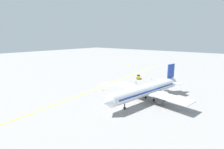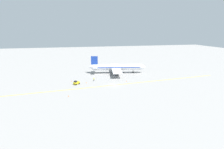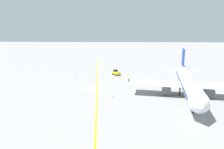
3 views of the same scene
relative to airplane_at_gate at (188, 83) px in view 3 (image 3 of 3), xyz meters
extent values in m
plane|color=gray|center=(22.80, -7.35, -3.71)|extent=(400.00, 400.00, 0.00)
cube|color=yellow|center=(22.80, -7.35, -3.71)|extent=(11.64, 119.51, 0.01)
cylinder|color=silver|center=(0.07, 0.43, 0.09)|extent=(8.59, 30.18, 3.60)
cone|color=silver|center=(2.80, 16.40, 0.09)|extent=(3.77, 2.94, 3.42)
cone|color=silver|center=(-2.70, -15.83, 0.39)|extent=(3.52, 3.47, 3.06)
cube|color=#193899|center=(0.07, 0.43, 0.24)|extent=(8.13, 27.23, 0.50)
cube|color=silver|center=(-0.09, -0.55, -0.63)|extent=(28.48, 9.83, 0.36)
cylinder|color=#4C4C51|center=(-5.02, 0.29, -1.88)|extent=(2.71, 3.52, 2.20)
cylinder|color=#4C4C51|center=(4.83, -1.39, -1.88)|extent=(2.71, 3.52, 2.20)
cube|color=#193899|center=(-2.28, -13.37, 4.39)|extent=(1.03, 4.00, 5.00)
cube|color=silver|center=(-2.19, -12.87, 0.49)|extent=(9.28, 3.88, 0.24)
cylinder|color=#4C4C51|center=(1.69, 9.90, -2.31)|extent=(0.36, 0.36, 2.00)
cylinder|color=black|center=(1.69, 9.90, -3.31)|extent=(0.41, 0.84, 0.80)
cylinder|color=#4C4C51|center=(-1.84, -1.27, -2.31)|extent=(0.36, 0.36, 2.00)
cylinder|color=black|center=(-1.84, -1.27, -3.31)|extent=(0.41, 0.84, 0.80)
cylinder|color=#4C4C51|center=(1.32, -1.81, -2.31)|extent=(0.36, 0.36, 2.00)
cylinder|color=black|center=(1.32, -1.81, -3.31)|extent=(0.41, 0.84, 0.80)
cube|color=gold|center=(17.68, -24.81, -2.91)|extent=(3.02, 3.29, 0.90)
cube|color=black|center=(18.02, -25.25, -2.11)|extent=(1.68, 1.65, 0.70)
sphere|color=orange|center=(18.02, -25.25, -1.68)|extent=(0.16, 0.16, 0.16)
cylinder|color=black|center=(18.87, -25.12, -3.36)|extent=(0.63, 0.71, 0.70)
cylinder|color=black|center=(17.69, -26.04, -3.36)|extent=(0.63, 0.71, 0.70)
cylinder|color=black|center=(17.68, -23.58, -3.36)|extent=(0.63, 0.71, 0.70)
cylinder|color=black|center=(16.49, -24.50, -3.36)|extent=(0.63, 0.71, 0.70)
cylinder|color=#23232D|center=(13.66, -15.91, -3.28)|extent=(0.16, 0.16, 0.85)
cylinder|color=#23232D|center=(13.56, -15.74, -3.28)|extent=(0.16, 0.16, 0.85)
cube|color=#CCD819|center=(13.61, -15.83, -2.56)|extent=(0.37, 0.42, 0.60)
cylinder|color=#CCD819|center=(13.73, -16.04, -2.56)|extent=(0.10, 0.10, 0.55)
cylinder|color=#CCD819|center=(13.50, -15.61, -2.56)|extent=(0.10, 0.10, 0.55)
sphere|color=tan|center=(13.61, -15.83, -2.14)|extent=(0.22, 0.22, 0.22)
cone|color=orange|center=(11.91, -27.15, -3.43)|extent=(0.32, 0.32, 0.55)
cone|color=orange|center=(33.23, -28.46, -3.43)|extent=(0.32, 0.32, 0.55)
cone|color=orange|center=(18.29, 0.49, -3.43)|extent=(0.32, 0.32, 0.55)
cone|color=orange|center=(16.33, -20.01, -3.43)|extent=(0.32, 0.32, 0.55)
camera|label=1|loc=(-24.72, 48.05, 16.25)|focal=28.00mm
camera|label=2|loc=(100.67, -26.12, 22.02)|focal=28.00mm
camera|label=3|loc=(16.47, 51.53, 13.01)|focal=35.00mm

